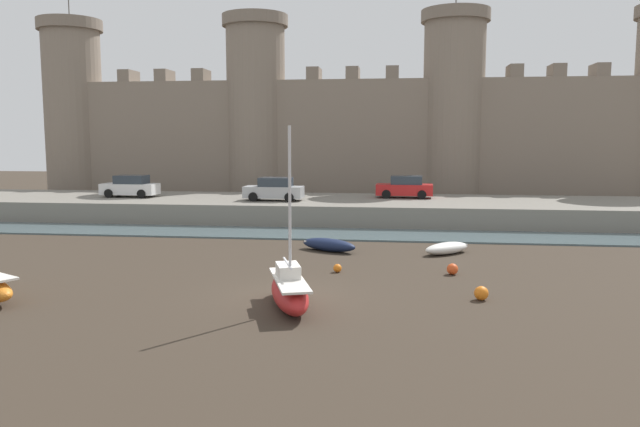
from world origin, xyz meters
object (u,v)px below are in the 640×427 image
at_px(mooring_buoy_near_shore, 481,293).
at_px(car_quay_centre_west, 405,187).
at_px(rowboat_midflat_centre, 329,245).
at_px(sailboat_foreground_left, 289,290).
at_px(car_quay_centre_east, 130,187).
at_px(mooring_buoy_mid_mud, 452,269).
at_px(mooring_buoy_near_channel, 337,268).
at_px(car_quay_west, 274,189).
at_px(rowboat_near_channel_right, 447,248).

height_order(mooring_buoy_near_shore, car_quay_centre_west, car_quay_centre_west).
relative_size(rowboat_midflat_centre, mooring_buoy_near_shore, 6.38).
distance_m(rowboat_midflat_centre, car_quay_centre_west, 15.04).
height_order(sailboat_foreground_left, car_quay_centre_east, sailboat_foreground_left).
xyz_separation_m(sailboat_foreground_left, mooring_buoy_mid_mud, (6.02, 6.08, -0.38)).
distance_m(sailboat_foreground_left, car_quay_centre_west, 25.72).
xyz_separation_m(mooring_buoy_near_shore, car_quay_centre_east, (-22.84, 21.54, 1.98)).
xyz_separation_m(mooring_buoy_mid_mud, mooring_buoy_near_channel, (-4.94, -0.15, -0.06)).
height_order(rowboat_midflat_centre, car_quay_centre_west, car_quay_centre_west).
xyz_separation_m(sailboat_foreground_left, car_quay_west, (-4.99, 22.16, 1.61)).
bearing_deg(rowboat_near_channel_right, mooring_buoy_near_shore, -86.49).
relative_size(mooring_buoy_mid_mud, car_quay_west, 0.12).
bearing_deg(rowboat_near_channel_right, car_quay_centre_east, 150.72).
distance_m(mooring_buoy_near_shore, car_quay_west, 23.48).
xyz_separation_m(rowboat_midflat_centre, mooring_buoy_near_channel, (0.96, -5.03, -0.16)).
height_order(mooring_buoy_near_shore, mooring_buoy_near_channel, mooring_buoy_near_shore).
relative_size(sailboat_foreground_left, car_quay_west, 1.51).
xyz_separation_m(mooring_buoy_near_shore, car_quay_centre_west, (-2.57, 23.44, 1.98)).
height_order(mooring_buoy_near_channel, car_quay_centre_west, car_quay_centre_west).
xyz_separation_m(car_quay_west, car_quay_centre_east, (-11.15, 1.27, 0.00)).
relative_size(mooring_buoy_near_shore, car_quay_centre_west, 0.12).
bearing_deg(car_quay_west, sailboat_foreground_left, -77.32).
bearing_deg(mooring_buoy_mid_mud, car_quay_west, 124.41).
relative_size(rowboat_near_channel_right, car_quay_centre_west, 0.67).
height_order(mooring_buoy_mid_mud, mooring_buoy_near_channel, mooring_buoy_mid_mud).
height_order(mooring_buoy_near_channel, car_quay_centre_east, car_quay_centre_east).
distance_m(rowboat_near_channel_right, car_quay_centre_west, 14.67).
bearing_deg(rowboat_midflat_centre, car_quay_centre_east, 142.53).
distance_m(rowboat_midflat_centre, mooring_buoy_near_channel, 5.13).
bearing_deg(sailboat_foreground_left, mooring_buoy_near_channel, 79.67).
distance_m(mooring_buoy_mid_mud, car_quay_centre_west, 19.45).
height_order(rowboat_near_channel_right, rowboat_midflat_centre, rowboat_midflat_centre).
relative_size(rowboat_midflat_centre, mooring_buoy_near_channel, 8.96).
bearing_deg(sailboat_foreground_left, car_quay_centre_east, 124.56).
relative_size(rowboat_near_channel_right, mooring_buoy_mid_mud, 5.73).
xyz_separation_m(mooring_buoy_near_channel, car_quay_west, (-6.07, 16.23, 2.05)).
bearing_deg(car_quay_centre_east, sailboat_foreground_left, -55.44).
bearing_deg(mooring_buoy_mid_mud, rowboat_near_channel_right, 88.52).
bearing_deg(mooring_buoy_near_shore, mooring_buoy_mid_mud, 99.22).
distance_m(sailboat_foreground_left, mooring_buoy_near_channel, 6.05).
relative_size(rowboat_near_channel_right, rowboat_midflat_centre, 0.84).
bearing_deg(sailboat_foreground_left, rowboat_midflat_centre, 89.35).
distance_m(rowboat_midflat_centre, car_quay_centre_east, 20.58).
relative_size(rowboat_midflat_centre, car_quay_centre_west, 0.80).
bearing_deg(rowboat_midflat_centre, car_quay_centre_west, 74.43).
relative_size(rowboat_near_channel_right, mooring_buoy_near_channel, 7.56).
height_order(mooring_buoy_near_channel, car_quay_west, car_quay_west).
bearing_deg(mooring_buoy_near_channel, car_quay_west, 110.50).
xyz_separation_m(rowboat_midflat_centre, car_quay_west, (-5.11, 11.19, 1.89)).
bearing_deg(mooring_buoy_mid_mud, car_quay_centre_east, 141.95).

